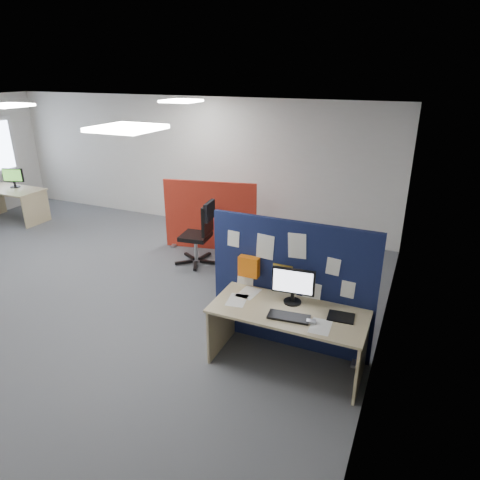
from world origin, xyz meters
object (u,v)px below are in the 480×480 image
(monitor_second, at_px, (13,177))
(office_chair, at_px, (201,230))
(monitor_main, at_px, (293,284))
(red_divider, at_px, (210,216))
(main_desk, at_px, (289,322))
(second_desk, at_px, (13,196))
(navy_divider, at_px, (290,286))

(monitor_second, distance_m, office_chair, 5.07)
(monitor_main, relative_size, red_divider, 0.28)
(monitor_main, bearing_deg, monitor_second, 156.13)
(main_desk, relative_size, second_desk, 1.16)
(navy_divider, relative_size, second_desk, 1.33)
(main_desk, distance_m, second_desk, 7.65)
(main_desk, bearing_deg, second_desk, 161.62)
(main_desk, height_order, office_chair, office_chair)
(second_desk, relative_size, monitor_second, 3.25)
(monitor_main, height_order, second_desk, monitor_main)
(navy_divider, xyz_separation_m, red_divider, (-2.30, 2.34, -0.17))
(second_desk, xyz_separation_m, monitor_second, (-0.00, 0.11, 0.42))
(monitor_second, relative_size, office_chair, 0.41)
(navy_divider, relative_size, monitor_second, 4.31)
(monitor_second, xyz_separation_m, office_chair, (5.04, -0.50, -0.32))
(navy_divider, relative_size, red_divider, 1.15)
(navy_divider, height_order, monitor_second, navy_divider)
(navy_divider, relative_size, office_chair, 1.76)
(monitor_main, distance_m, monitor_second, 7.63)
(navy_divider, relative_size, monitor_main, 4.08)
(monitor_main, xyz_separation_m, red_divider, (-2.40, 2.56, -0.32))
(navy_divider, bearing_deg, second_desk, 163.93)
(monitor_second, bearing_deg, monitor_main, -36.33)
(second_desk, bearing_deg, monitor_main, -17.42)
(main_desk, height_order, monitor_main, monitor_main)
(navy_divider, xyz_separation_m, office_chair, (-2.11, 1.67, -0.18))
(red_divider, bearing_deg, office_chair, -86.57)
(main_desk, distance_m, monitor_main, 0.43)
(red_divider, height_order, office_chair, red_divider)
(main_desk, distance_m, monitor_second, 7.70)
(navy_divider, xyz_separation_m, second_desk, (-7.14, 2.06, -0.27))
(red_divider, distance_m, monitor_second, 4.86)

